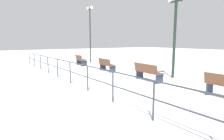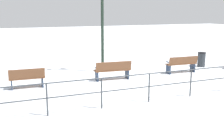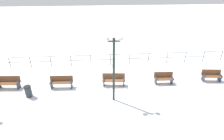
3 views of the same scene
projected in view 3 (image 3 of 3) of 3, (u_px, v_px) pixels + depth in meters
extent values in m
plane|color=white|center=(114.00, 85.00, 13.42)|extent=(80.00, 80.00, 0.00)
cube|color=brown|center=(8.00, 83.00, 12.79)|extent=(0.61, 1.66, 0.04)
cube|color=brown|center=(9.00, 79.00, 12.90)|extent=(0.22, 1.64, 0.43)
cube|color=#23334C|center=(19.00, 86.00, 12.90)|extent=(0.45, 0.08, 0.45)
cube|color=#23334C|center=(18.00, 82.00, 12.72)|extent=(0.45, 0.10, 0.04)
cube|color=brown|center=(61.00, 82.00, 12.84)|extent=(0.51, 1.66, 0.04)
cube|color=brown|center=(61.00, 78.00, 12.94)|extent=(0.16, 1.65, 0.39)
cube|color=#23334C|center=(52.00, 85.00, 12.93)|extent=(0.40, 0.06, 0.47)
cube|color=#23334C|center=(72.00, 85.00, 12.98)|extent=(0.40, 0.06, 0.47)
cube|color=#23334C|center=(51.00, 81.00, 12.74)|extent=(0.40, 0.08, 0.04)
cube|color=#23334C|center=(71.00, 81.00, 12.79)|extent=(0.40, 0.08, 0.04)
cube|color=brown|center=(114.00, 80.00, 13.13)|extent=(0.64, 1.71, 0.04)
cube|color=brown|center=(114.00, 76.00, 13.25)|extent=(0.24, 1.68, 0.42)
cube|color=#23334C|center=(104.00, 83.00, 13.23)|extent=(0.47, 0.09, 0.45)
cube|color=#23334C|center=(124.00, 83.00, 13.23)|extent=(0.47, 0.09, 0.45)
cube|color=#23334C|center=(104.00, 79.00, 13.05)|extent=(0.47, 0.11, 0.04)
cube|color=#23334C|center=(124.00, 79.00, 13.05)|extent=(0.47, 0.11, 0.04)
cube|color=brown|center=(164.00, 79.00, 13.40)|extent=(0.55, 1.45, 0.04)
cube|color=brown|center=(163.00, 74.00, 13.51)|extent=(0.16, 1.43, 0.41)
cube|color=#23334C|center=(156.00, 81.00, 13.47)|extent=(0.45, 0.07, 0.42)
cube|color=#23334C|center=(172.00, 81.00, 13.52)|extent=(0.45, 0.07, 0.42)
cube|color=#23334C|center=(156.00, 78.00, 13.30)|extent=(0.45, 0.09, 0.04)
cube|color=#23334C|center=(172.00, 77.00, 13.34)|extent=(0.45, 0.09, 0.04)
cube|color=brown|center=(212.00, 76.00, 13.70)|extent=(0.63, 1.52, 0.04)
cube|color=brown|center=(211.00, 72.00, 13.81)|extent=(0.26, 1.48, 0.41)
cube|color=#23334C|center=(203.00, 78.00, 13.82)|extent=(0.44, 0.09, 0.44)
cube|color=#23334C|center=(220.00, 79.00, 13.79)|extent=(0.44, 0.09, 0.44)
cube|color=#23334C|center=(204.00, 75.00, 13.64)|extent=(0.44, 0.11, 0.04)
cube|color=#23334C|center=(221.00, 75.00, 13.62)|extent=(0.44, 0.11, 0.04)
cylinder|color=#1E2D23|center=(114.00, 72.00, 10.85)|extent=(0.15, 0.15, 4.17)
cylinder|color=#1E2D23|center=(114.00, 41.00, 9.92)|extent=(0.09, 0.78, 0.09)
sphere|color=white|center=(107.00, 39.00, 9.84)|extent=(0.27, 0.27, 0.27)
sphere|color=white|center=(121.00, 39.00, 9.89)|extent=(0.27, 0.27, 0.27)
cone|color=#1E2D23|center=(114.00, 38.00, 9.84)|extent=(0.21, 0.21, 0.12)
cylinder|color=#383D42|center=(10.00, 63.00, 15.55)|extent=(0.05, 0.05, 1.03)
cylinder|color=#383D42|center=(31.00, 62.00, 15.67)|extent=(0.05, 0.05, 1.03)
cylinder|color=#383D42|center=(51.00, 62.00, 15.80)|extent=(0.05, 0.05, 1.03)
cylinder|color=#383D42|center=(71.00, 61.00, 15.92)|extent=(0.05, 0.05, 1.03)
cylinder|color=#383D42|center=(91.00, 60.00, 16.04)|extent=(0.05, 0.05, 1.03)
cylinder|color=#383D42|center=(110.00, 60.00, 16.16)|extent=(0.05, 0.05, 1.03)
cylinder|color=#383D42|center=(130.00, 59.00, 16.29)|extent=(0.05, 0.05, 1.03)
cylinder|color=#383D42|center=(148.00, 59.00, 16.41)|extent=(0.05, 0.05, 1.03)
cylinder|color=#383D42|center=(167.00, 58.00, 16.53)|extent=(0.05, 0.05, 1.03)
cylinder|color=#383D42|center=(185.00, 57.00, 16.65)|extent=(0.05, 0.05, 1.03)
cylinder|color=#383D42|center=(204.00, 57.00, 16.78)|extent=(0.05, 0.05, 1.03)
cylinder|color=#383D42|center=(221.00, 56.00, 16.90)|extent=(0.05, 0.05, 1.03)
cylinder|color=#383D42|center=(110.00, 55.00, 15.92)|extent=(0.04, 21.18, 0.04)
cylinder|color=#383D42|center=(110.00, 59.00, 16.14)|extent=(0.04, 21.18, 0.04)
cylinder|color=#2D3338|center=(28.00, 92.00, 11.95)|extent=(0.43, 0.43, 0.76)
cylinder|color=black|center=(27.00, 87.00, 11.76)|extent=(0.45, 0.45, 0.06)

